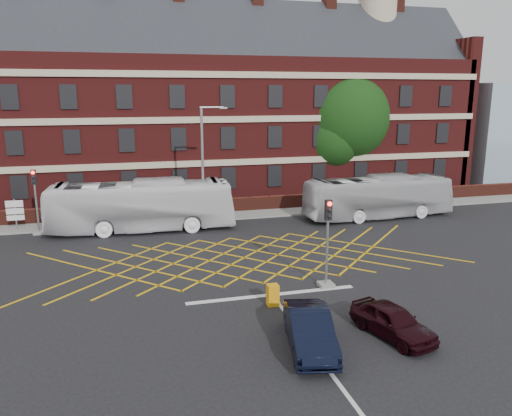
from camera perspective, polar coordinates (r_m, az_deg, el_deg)
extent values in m
plane|color=black|center=(26.52, -0.32, -7.05)|extent=(120.00, 120.00, 0.00)
cube|color=#521515|center=(46.63, -7.20, 9.14)|extent=(50.00, 12.00, 12.00)
cube|color=black|center=(46.62, -7.42, 16.51)|extent=(51.00, 10.61, 10.61)
cube|color=#B7A88C|center=(40.57, -6.06, 10.01)|extent=(50.00, 0.18, 0.50)
cube|color=black|center=(40.69, -6.01, 7.90)|extent=(1.20, 0.14, 1.80)
cube|color=#4E1D15|center=(46.70, -16.79, 21.65)|extent=(1.00, 1.40, 3.20)
cylinder|color=#B7A88C|center=(52.42, 13.59, 19.17)|extent=(3.60, 3.60, 6.00)
cube|color=#4E1D15|center=(38.59, -5.16, 0.19)|extent=(56.00, 0.50, 1.10)
cube|color=slate|center=(37.75, -4.89, -0.86)|extent=(60.00, 3.00, 0.12)
cube|color=#99B2BF|center=(60.58, 27.11, 7.76)|extent=(14.00, 10.00, 10.00)
cube|color=#CC990C|center=(28.35, -1.34, -5.69)|extent=(8.22, 8.22, 0.02)
cube|color=silver|center=(23.38, 1.86, -9.88)|extent=(8.00, 0.30, 0.02)
cube|color=silver|center=(17.92, 8.11, -17.65)|extent=(0.15, 14.00, 0.02)
imported|color=white|center=(34.27, -12.96, 0.25)|extent=(12.48, 3.59, 3.44)
imported|color=#B9BABE|center=(38.01, 13.80, 1.24)|extent=(11.39, 3.13, 3.14)
imported|color=black|center=(18.76, 6.16, -13.67)|extent=(2.32, 4.51, 1.42)
imported|color=black|center=(20.16, 15.36, -12.35)|extent=(2.40, 3.94, 1.25)
cylinder|color=black|center=(47.23, 9.75, 4.97)|extent=(0.90, 0.90, 5.23)
sphere|color=black|center=(46.83, 9.95, 10.18)|extent=(8.40, 8.40, 8.40)
sphere|color=black|center=(45.62, 8.55, 7.79)|extent=(5.46, 5.46, 5.46)
sphere|color=black|center=(48.28, 11.12, 8.45)|extent=(5.04, 5.04, 5.04)
cube|color=slate|center=(24.49, 7.99, -8.68)|extent=(0.70, 0.70, 0.20)
cylinder|color=gray|center=(23.93, 8.11, -5.01)|extent=(0.12, 0.12, 3.50)
cube|color=black|center=(23.38, 8.27, -0.23)|extent=(0.30, 0.25, 0.95)
sphere|color=#FF0C05|center=(23.18, 8.43, 0.47)|extent=(0.20, 0.20, 0.20)
cube|color=slate|center=(35.95, -23.53, -2.57)|extent=(0.70, 0.70, 0.20)
cylinder|color=gray|center=(35.57, -23.77, -0.01)|extent=(0.12, 0.12, 3.50)
cube|color=black|center=(35.21, -24.07, 3.24)|extent=(0.30, 0.25, 0.95)
sphere|color=#FF0C05|center=(35.02, -24.15, 3.72)|extent=(0.20, 0.20, 0.20)
cube|color=slate|center=(35.24, -5.95, -1.83)|extent=(1.00, 1.00, 0.20)
cylinder|color=gray|center=(34.43, -6.11, 4.57)|extent=(0.18, 0.18, 8.15)
cylinder|color=gray|center=(34.19, -5.10, 11.40)|extent=(1.60, 0.12, 0.12)
cube|color=gray|center=(34.33, -3.75, 11.34)|extent=(0.50, 0.20, 0.12)
cylinder|color=gray|center=(37.05, -25.77, -0.75)|extent=(0.10, 0.10, 2.20)
cube|color=silver|center=(36.81, -25.91, 0.43)|extent=(1.10, 0.06, 0.45)
cube|color=silver|center=(36.91, -25.84, -0.33)|extent=(1.10, 0.06, 0.40)
cube|color=silver|center=(37.01, -25.77, -1.01)|extent=(1.10, 0.06, 0.35)
cube|color=orange|center=(22.15, 1.93, -9.91)|extent=(0.49, 0.44, 0.96)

